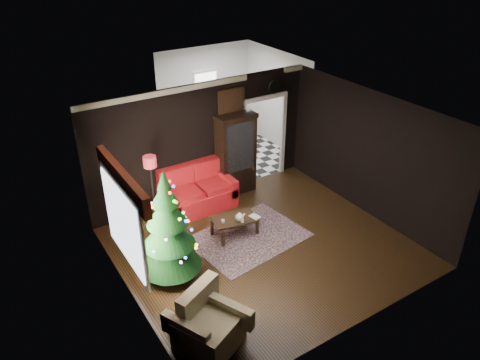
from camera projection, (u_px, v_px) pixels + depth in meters
floor at (264, 248)px, 9.31m from camera, size 5.50×5.50×0.00m
ceiling at (268, 118)px, 7.95m from camera, size 5.50×5.50×0.00m
wall_back at (203, 142)px, 10.48m from camera, size 5.50×0.00×5.50m
wall_front at (363, 259)px, 6.78m from camera, size 5.50×0.00×5.50m
wall_left at (125, 234)px, 7.34m from camera, size 0.00×5.50×5.50m
wall_right at (369, 154)px, 9.92m from camera, size 0.00×5.50×5.50m
doorway at (263, 140)px, 11.44m from camera, size 1.10×0.10×2.10m
left_window at (123, 224)px, 7.48m from camera, size 0.05×1.60×1.40m
valance at (122, 179)px, 7.12m from camera, size 0.12×2.10×0.35m
kitchen_floor at (232, 155)px, 13.06m from camera, size 3.00×3.00×0.00m
kitchen_window at (205, 84)px, 13.31m from camera, size 0.70×0.06×0.70m
rug at (249, 237)px, 9.61m from camera, size 2.45×1.92×0.01m
loveseat at (198, 189)px, 10.39m from camera, size 1.70×0.90×1.00m
curio_cabinet at (236, 156)px, 10.88m from camera, size 0.90×0.45×1.90m
floor_lamp at (153, 194)px, 9.56m from camera, size 0.30×0.30×1.72m
christmas_tree at (168, 228)px, 8.10m from camera, size 1.41×1.41×2.15m
armchair at (208, 323)px, 6.93m from camera, size 1.19×1.19×0.92m
coffee_table at (235, 226)px, 9.60m from camera, size 0.99×0.70×0.41m
teapot at (239, 217)px, 9.36m from camera, size 0.26×0.26×0.19m
cup_a at (223, 221)px, 9.34m from camera, size 0.08×0.08×0.06m
cup_b at (242, 221)px, 9.35m from camera, size 0.08×0.08×0.06m
book at (252, 214)px, 9.43m from camera, size 0.16×0.05×0.22m
wall_clock at (274, 87)px, 10.88m from camera, size 0.32×0.32×0.06m
painting at (231, 101)px, 10.38m from camera, size 0.62×0.05×0.52m
kitchen_counter at (211, 127)px, 13.73m from camera, size 1.80×0.60×0.90m
kitchen_table at (228, 150)px, 12.51m from camera, size 0.70×0.70×0.75m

